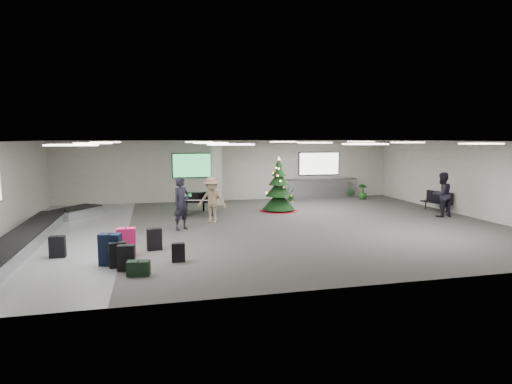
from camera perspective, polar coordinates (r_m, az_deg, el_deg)
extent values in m
plane|color=#33312F|center=(16.33, 1.09, -4.52)|extent=(18.00, 18.00, 0.00)
cube|color=#9F9C91|center=(22.89, -3.35, 2.88)|extent=(18.00, 0.02, 3.20)
cube|color=#9F9C91|center=(9.54, 11.85, -3.29)|extent=(18.00, 0.02, 3.20)
cube|color=#9F9C91|center=(20.31, 26.49, 1.60)|extent=(0.02, 14.00, 3.20)
cube|color=silver|center=(15.99, 1.12, 6.79)|extent=(18.00, 14.00, 0.02)
cube|color=slate|center=(16.08, -23.93, -5.31)|extent=(4.00, 14.00, 0.01)
cube|color=#B0ADA1|center=(21.35, -5.33, 2.56)|extent=(0.50, 0.50, 3.20)
cube|color=green|center=(22.55, -8.35, 3.52)|extent=(2.20, 0.08, 1.30)
cube|color=white|center=(24.22, 8.41, 3.77)|extent=(2.40, 0.08, 1.30)
cube|color=white|center=(11.63, -23.33, 5.77)|extent=(1.20, 0.60, 0.04)
cube|color=white|center=(15.58, -20.88, 6.09)|extent=(1.20, 0.60, 0.04)
cube|color=white|center=(19.56, -19.42, 6.28)|extent=(1.20, 0.60, 0.04)
cube|color=white|center=(11.65, -3.44, 6.34)|extent=(1.20, 0.60, 0.04)
cube|color=white|center=(15.60, -6.06, 6.52)|extent=(1.20, 0.60, 0.04)
cube|color=white|center=(19.57, -7.61, 6.62)|extent=(1.20, 0.60, 0.04)
cube|color=white|center=(12.97, 14.34, 6.21)|extent=(1.20, 0.60, 0.04)
cube|color=white|center=(16.61, 7.85, 6.53)|extent=(1.20, 0.60, 0.04)
cube|color=white|center=(20.38, 3.72, 6.69)|extent=(1.20, 0.60, 0.04)
cube|color=white|center=(15.25, 27.82, 5.72)|extent=(1.20, 0.60, 0.04)
cube|color=white|center=(18.45, 19.56, 6.24)|extent=(1.20, 0.60, 0.04)
cube|color=white|center=(21.91, 13.82, 6.53)|extent=(1.20, 0.60, 0.04)
cube|color=silver|center=(15.31, -28.32, -5.45)|extent=(1.00, 8.00, 0.38)
cube|color=black|center=(15.27, -28.37, -4.68)|extent=(0.95, 7.90, 0.05)
cube|color=silver|center=(19.57, -22.67, -2.55)|extent=(1.97, 2.21, 0.38)
cube|color=black|center=(19.54, -22.70, -1.94)|extent=(1.87, 2.10, 0.05)
cube|color=silver|center=(24.06, 8.62, 0.45)|extent=(4.00, 0.60, 1.05)
cube|color=#313033|center=(24.00, 8.64, 1.72)|extent=(4.05, 0.65, 0.04)
cube|color=black|center=(11.34, -16.92, -8.38)|extent=(0.44, 0.27, 0.65)
cube|color=black|center=(11.26, -16.98, -6.74)|extent=(0.04, 0.14, 0.02)
cube|color=black|center=(11.65, -17.96, -7.98)|extent=(0.46, 0.30, 0.66)
cube|color=black|center=(11.57, -18.03, -6.34)|extent=(0.06, 0.14, 0.02)
cube|color=#E41D61|center=(12.64, -16.91, -6.42)|extent=(0.52, 0.30, 0.81)
cube|color=black|center=(12.55, -16.98, -4.57)|extent=(0.04, 0.18, 0.02)
cube|color=black|center=(13.13, -13.40, -6.15)|extent=(0.46, 0.29, 0.65)
cube|color=black|center=(13.06, -13.44, -4.72)|extent=(0.05, 0.15, 0.02)
cube|color=black|center=(11.89, -18.85, -7.27)|extent=(0.61, 0.45, 0.84)
cube|color=black|center=(11.79, -18.93, -5.24)|extent=(0.08, 0.19, 0.02)
cube|color=black|center=(10.91, -15.39, -9.76)|extent=(0.58, 0.36, 0.36)
cube|color=black|center=(10.86, -15.43, -8.80)|extent=(0.05, 0.16, 0.02)
cube|color=black|center=(11.79, -10.32, -7.94)|extent=(0.36, 0.20, 0.51)
cube|color=black|center=(11.73, -10.35, -6.70)|extent=(0.03, 0.11, 0.02)
cube|color=black|center=(13.20, -24.95, -6.65)|extent=(0.42, 0.24, 0.61)
cube|color=black|center=(13.13, -25.03, -5.31)|extent=(0.03, 0.14, 0.02)
cone|color=#650B09|center=(19.62, 3.03, -2.38)|extent=(1.75, 1.75, 0.11)
cylinder|color=#3F2819|center=(19.59, 3.03, -1.87)|extent=(0.11, 0.11, 0.46)
cone|color=black|center=(19.55, 3.04, -1.07)|extent=(1.48, 1.48, 0.83)
cone|color=black|center=(19.48, 3.05, 0.54)|extent=(1.20, 1.20, 0.74)
cone|color=black|center=(19.43, 3.06, 1.90)|extent=(0.92, 0.92, 0.65)
cone|color=black|center=(19.40, 3.06, 2.98)|extent=(0.65, 0.65, 0.55)
cone|color=black|center=(19.38, 3.07, 3.93)|extent=(0.37, 0.37, 0.42)
cone|color=#FFE566|center=(19.37, 3.07, 4.53)|extent=(0.15, 0.15, 0.17)
cube|color=black|center=(19.01, -7.32, -0.66)|extent=(1.76, 1.88, 0.25)
cube|color=black|center=(18.19, -7.75, -1.25)|extent=(1.32, 0.61, 0.09)
cube|color=white|center=(18.15, -7.76, -1.10)|extent=(1.16, 0.43, 0.02)
cube|color=black|center=(18.37, -7.64, -0.38)|extent=(0.61, 0.19, 0.20)
cylinder|color=black|center=(18.56, -9.25, -2.23)|extent=(0.09, 0.09, 0.61)
cylinder|color=black|center=(18.38, -5.96, -2.27)|extent=(0.09, 0.09, 0.61)
cylinder|color=black|center=(19.68, -7.01, -1.65)|extent=(0.09, 0.09, 0.61)
cube|color=black|center=(21.21, 22.89, -1.29)|extent=(0.83, 1.49, 0.06)
cylinder|color=black|center=(20.79, 23.78, -2.07)|extent=(0.06, 0.06, 0.38)
cylinder|color=black|center=(21.69, 21.98, -1.62)|extent=(0.06, 0.06, 0.38)
cube|color=black|center=(21.30, 23.39, -0.56)|extent=(0.42, 1.37, 0.47)
imported|color=black|center=(15.71, -9.91, -1.51)|extent=(0.84, 0.80, 1.93)
imported|color=#9B7D60|center=(16.87, -5.90, -1.06)|extent=(1.34, 1.10, 1.81)
imported|color=black|center=(19.67, 23.53, -0.33)|extent=(1.01, 0.84, 1.89)
imported|color=#133E1A|center=(22.66, 4.72, -0.31)|extent=(0.51, 0.48, 0.73)
imported|color=#133E1A|center=(23.99, 14.04, 0.05)|extent=(0.66, 0.66, 0.85)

